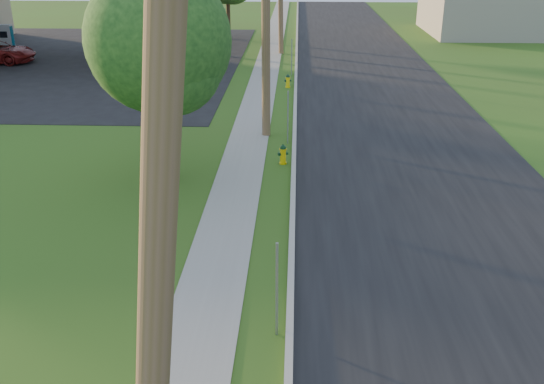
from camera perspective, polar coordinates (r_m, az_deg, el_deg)
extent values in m
cube|color=black|center=(17.55, 15.13, -1.89)|extent=(8.00, 120.00, 0.02)
cube|color=#AAA79B|center=(17.08, 1.96, -1.52)|extent=(0.15, 120.00, 0.15)
cube|color=gray|center=(17.20, -3.89, -1.60)|extent=(1.50, 120.00, 0.03)
cube|color=black|center=(41.66, -21.54, 11.49)|extent=(26.00, 28.00, 0.02)
cylinder|color=brown|center=(5.27, -10.70, -4.32)|extent=(1.31, 0.32, 9.48)
cylinder|color=brown|center=(22.70, -0.59, 17.25)|extent=(0.32, 0.32, 9.80)
cube|color=gray|center=(11.52, 0.46, -9.23)|extent=(0.05, 0.04, 2.00)
cube|color=gray|center=(22.41, 1.50, 7.00)|extent=(0.05, 0.04, 2.00)
cube|color=gray|center=(34.31, 1.87, 12.57)|extent=(0.05, 0.04, 2.00)
cylinder|color=silver|center=(35.25, -9.54, 15.44)|extent=(0.36, 0.36, 5.50)
cylinder|color=silver|center=(41.69, -7.71, 16.65)|extent=(0.36, 0.36, 5.50)
cube|color=#AAA79B|center=(37.62, -13.45, 11.48)|extent=(1.20, 3.20, 0.18)
cube|color=#9EA0A3|center=(37.45, -13.59, 12.92)|extent=(0.90, 0.50, 1.70)
cube|color=#004869|center=(37.45, -13.59, 12.92)|extent=(0.94, 0.40, 1.50)
cube|color=black|center=(37.15, -13.73, 13.22)|extent=(0.50, 0.02, 0.40)
cube|color=#AAA79B|center=(44.47, -23.57, 11.92)|extent=(1.20, 3.20, 0.18)
cube|color=#9EA0A3|center=(44.33, -23.77, 13.13)|extent=(0.90, 0.50, 1.70)
cube|color=#004869|center=(44.33, -23.77, 13.13)|extent=(0.94, 0.40, 1.50)
cube|color=black|center=(44.05, -23.97, 13.38)|extent=(0.50, 0.02, 0.40)
cube|color=#AAA79B|center=(41.42, -12.01, 12.61)|extent=(1.20, 3.20, 0.18)
cube|color=#9EA0A3|center=(41.27, -12.12, 13.92)|extent=(0.90, 0.50, 1.70)
cube|color=#004869|center=(41.27, -12.12, 13.92)|extent=(0.94, 0.40, 1.50)
cube|color=black|center=(40.97, -12.24, 14.20)|extent=(0.50, 0.02, 0.40)
cylinder|color=gray|center=(28.88, -7.96, 13.44)|extent=(0.24, 0.24, 5.00)
cube|color=gray|center=(53.72, 22.19, 15.80)|extent=(14.00, 10.00, 4.00)
cylinder|color=#3A2719|center=(19.04, -10.05, 5.89)|extent=(0.30, 0.30, 3.35)
sphere|color=#1B4218|center=(18.45, -10.63, 13.87)|extent=(4.29, 4.29, 4.29)
sphere|color=#1B4218|center=(18.19, -9.43, 11.68)|extent=(2.95, 2.95, 2.95)
cylinder|color=#3A2719|center=(47.15, -4.14, 16.48)|extent=(0.30, 0.30, 3.84)
cylinder|color=#DFBD08|center=(20.64, 1.04, 2.76)|extent=(0.26, 0.26, 0.06)
cylinder|color=#DFBD08|center=(20.55, 1.04, 3.42)|extent=(0.21, 0.21, 0.56)
cylinder|color=#DFBD08|center=(20.47, 1.05, 4.06)|extent=(0.26, 0.26, 0.04)
sphere|color=#0B3215|center=(20.46, 1.05, 4.16)|extent=(0.21, 0.21, 0.21)
cylinder|color=#0B3215|center=(20.43, 1.05, 4.45)|extent=(0.05, 0.05, 0.06)
cylinder|color=#0B3215|center=(20.41, 1.15, 3.50)|extent=(0.13, 0.14, 0.10)
cylinder|color=#0B3215|center=(20.49, 0.69, 3.58)|extent=(0.11, 0.11, 0.08)
cylinder|color=#0B3215|center=(20.56, 1.39, 3.64)|extent=(0.11, 0.11, 0.08)
cylinder|color=yellow|center=(31.54, 1.50, 9.86)|extent=(0.26, 0.26, 0.06)
cylinder|color=yellow|center=(31.48, 1.50, 10.30)|extent=(0.20, 0.20, 0.55)
cylinder|color=yellow|center=(31.43, 1.51, 10.72)|extent=(0.26, 0.26, 0.04)
sphere|color=#0D311D|center=(31.42, 1.51, 10.79)|extent=(0.21, 0.21, 0.21)
cylinder|color=#0D311D|center=(31.40, 1.51, 10.98)|extent=(0.05, 0.05, 0.06)
cylinder|color=#0D311D|center=(31.34, 1.55, 10.38)|extent=(0.12, 0.13, 0.10)
cylinder|color=#0D311D|center=(31.44, 1.27, 10.42)|extent=(0.11, 0.10, 0.08)
cylinder|color=#0D311D|center=(31.49, 1.74, 10.43)|extent=(0.11, 0.10, 0.08)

